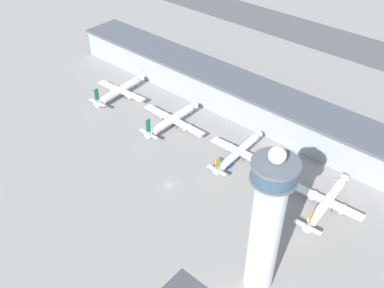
{
  "coord_description": "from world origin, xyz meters",
  "views": [
    {
      "loc": [
        99.16,
        -97.97,
        133.37
      ],
      "look_at": [
        -1.34,
        17.24,
        12.79
      ],
      "focal_mm": 40.0,
      "sensor_mm": 36.0,
      "label": 1
    }
  ],
  "objects_px": {
    "service_truck_fuel": "(225,163)",
    "airplane_gate_charlie": "(239,152)",
    "airplane_gate_alpha": "(120,90)",
    "service_truck_catering": "(263,168)",
    "airplane_gate_delta": "(327,202)",
    "control_tower": "(266,224)",
    "airplane_gate_bravo": "(172,120)"
  },
  "relations": [
    {
      "from": "airplane_gate_alpha",
      "to": "service_truck_catering",
      "type": "relative_size",
      "value": 4.88
    },
    {
      "from": "airplane_gate_delta",
      "to": "control_tower",
      "type": "bearing_deg",
      "value": -91.71
    },
    {
      "from": "airplane_gate_bravo",
      "to": "airplane_gate_delta",
      "type": "bearing_deg",
      "value": -0.4
    },
    {
      "from": "service_truck_catering",
      "to": "service_truck_fuel",
      "type": "relative_size",
      "value": 0.96
    },
    {
      "from": "airplane_gate_bravo",
      "to": "airplane_gate_delta",
      "type": "xyz_separation_m",
      "value": [
        88.92,
        -0.62,
        -0.58
      ]
    },
    {
      "from": "airplane_gate_charlie",
      "to": "service_truck_fuel",
      "type": "distance_m",
      "value": 8.63
    },
    {
      "from": "service_truck_fuel",
      "to": "airplane_gate_charlie",
      "type": "bearing_deg",
      "value": 71.74
    },
    {
      "from": "control_tower",
      "to": "airplane_gate_delta",
      "type": "xyz_separation_m",
      "value": [
        1.45,
        48.64,
        -26.76
      ]
    },
    {
      "from": "service_truck_catering",
      "to": "airplane_gate_delta",
      "type": "bearing_deg",
      "value": -6.07
    },
    {
      "from": "airplane_gate_delta",
      "to": "service_truck_fuel",
      "type": "xyz_separation_m",
      "value": [
        -49.4,
        -5.42,
        -2.95
      ]
    },
    {
      "from": "airplane_gate_alpha",
      "to": "service_truck_fuel",
      "type": "height_order",
      "value": "airplane_gate_alpha"
    },
    {
      "from": "airplane_gate_alpha",
      "to": "control_tower",
      "type": "bearing_deg",
      "value": -21.27
    },
    {
      "from": "airplane_gate_charlie",
      "to": "service_truck_catering",
      "type": "distance_m",
      "value": 13.71
    },
    {
      "from": "control_tower",
      "to": "service_truck_catering",
      "type": "height_order",
      "value": "control_tower"
    },
    {
      "from": "control_tower",
      "to": "airplane_gate_delta",
      "type": "height_order",
      "value": "control_tower"
    },
    {
      "from": "airplane_gate_alpha",
      "to": "service_truck_catering",
      "type": "bearing_deg",
      "value": 0.8
    },
    {
      "from": "service_truck_fuel",
      "to": "service_truck_catering",
      "type": "bearing_deg",
      "value": 29.84
    },
    {
      "from": "control_tower",
      "to": "airplane_gate_alpha",
      "type": "xyz_separation_m",
      "value": [
        -130.63,
        50.85,
        -26.24
      ]
    },
    {
      "from": "airplane_gate_alpha",
      "to": "airplane_gate_delta",
      "type": "distance_m",
      "value": 132.1
    },
    {
      "from": "airplane_gate_bravo",
      "to": "service_truck_catering",
      "type": "height_order",
      "value": "airplane_gate_bravo"
    },
    {
      "from": "control_tower",
      "to": "airplane_gate_delta",
      "type": "relative_size",
      "value": 1.62
    },
    {
      "from": "airplane_gate_alpha",
      "to": "airplane_gate_bravo",
      "type": "height_order",
      "value": "airplane_gate_alpha"
    },
    {
      "from": "airplane_gate_delta",
      "to": "service_truck_fuel",
      "type": "distance_m",
      "value": 49.78
    },
    {
      "from": "control_tower",
      "to": "service_truck_fuel",
      "type": "xyz_separation_m",
      "value": [
        -47.95,
        43.22,
        -29.71
      ]
    },
    {
      "from": "airplane_gate_bravo",
      "to": "airplane_gate_alpha",
      "type": "bearing_deg",
      "value": 177.88
    },
    {
      "from": "airplane_gate_alpha",
      "to": "service_truck_fuel",
      "type": "relative_size",
      "value": 4.67
    },
    {
      "from": "service_truck_catering",
      "to": "service_truck_fuel",
      "type": "distance_m",
      "value": 18.09
    },
    {
      "from": "service_truck_fuel",
      "to": "airplane_gate_delta",
      "type": "bearing_deg",
      "value": 6.26
    },
    {
      "from": "airplane_gate_alpha",
      "to": "airplane_gate_bravo",
      "type": "bearing_deg",
      "value": -2.12
    },
    {
      "from": "control_tower",
      "to": "airplane_gate_charlie",
      "type": "distance_m",
      "value": 73.04
    },
    {
      "from": "airplane_gate_delta",
      "to": "service_truck_fuel",
      "type": "bearing_deg",
      "value": -173.74
    },
    {
      "from": "service_truck_catering",
      "to": "airplane_gate_charlie",
      "type": "bearing_deg",
      "value": -173.66
    }
  ]
}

